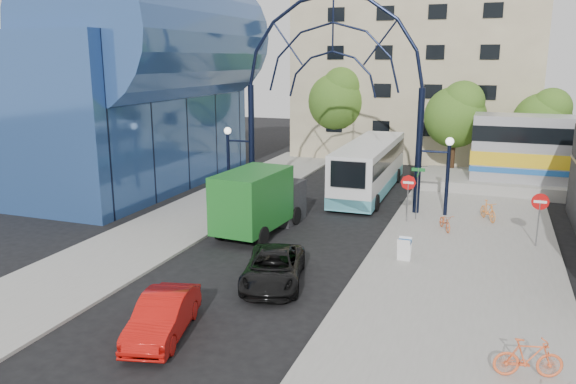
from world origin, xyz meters
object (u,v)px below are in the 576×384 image
at_px(red_sedan, 163,316).
at_px(tree_north_b, 339,98).
at_px(street_name_sign, 418,182).
at_px(bike_near_a, 445,222).
at_px(tree_north_a, 457,114).
at_px(gateway_arch, 332,58).
at_px(stop_sign, 408,187).
at_px(black_suv, 273,268).
at_px(bike_far_b, 529,358).
at_px(do_not_enter_sign, 540,207).
at_px(green_truck, 260,200).
at_px(sandwich_board, 404,247).
at_px(city_bus, 370,167).
at_px(bike_near_b, 488,211).
at_px(tree_north_c, 544,118).

bearing_deg(red_sedan, tree_north_b, 81.85).
bearing_deg(street_name_sign, bike_near_a, -42.26).
bearing_deg(tree_north_a, bike_near_a, -87.21).
xyz_separation_m(gateway_arch, red_sedan, (-0.50, -17.14, -7.89)).
bearing_deg(stop_sign, red_sedan, -109.28).
height_order(black_suv, bike_far_b, black_suv).
height_order(gateway_arch, street_name_sign, gateway_arch).
xyz_separation_m(tree_north_b, red_sedan, (3.38, -33.06, -4.60)).
distance_m(street_name_sign, black_suv, 11.48).
xyz_separation_m(do_not_enter_sign, bike_far_b, (-0.85, -11.94, -1.30)).
bearing_deg(bike_far_b, gateway_arch, 17.29).
distance_m(green_truck, red_sedan, 11.32).
xyz_separation_m(green_truck, red_sedan, (1.42, -11.19, -0.95)).
bearing_deg(bike_near_a, gateway_arch, 134.69).
distance_m(black_suv, bike_near_a, 10.76).
bearing_deg(sandwich_board, street_name_sign, 93.46).
bearing_deg(tree_north_b, red_sedan, -84.16).
height_order(street_name_sign, city_bus, city_bus).
relative_size(do_not_enter_sign, street_name_sign, 0.89).
bearing_deg(street_name_sign, tree_north_a, 86.04).
xyz_separation_m(black_suv, bike_far_b, (8.93, -3.87, 0.03)).
xyz_separation_m(do_not_enter_sign, red_sedan, (-11.50, -13.14, -1.31)).
bearing_deg(do_not_enter_sign, bike_far_b, -94.06).
relative_size(tree_north_a, bike_near_b, 4.01).
bearing_deg(sandwich_board, red_sedan, -123.77).
bearing_deg(gateway_arch, red_sedan, -91.66).
distance_m(street_name_sign, bike_near_b, 4.07).
bearing_deg(tree_north_b, bike_near_a, -60.33).
xyz_separation_m(street_name_sign, bike_near_a, (1.65, -1.50, -1.60)).
bearing_deg(sandwich_board, tree_north_c, 73.45).
bearing_deg(green_truck, city_bus, 76.21).
distance_m(street_name_sign, tree_north_c, 16.95).
distance_m(tree_north_c, city_bus, 14.66).
bearing_deg(stop_sign, bike_near_a, -23.61).
distance_m(stop_sign, do_not_enter_sign, 6.51).
distance_m(red_sedan, bike_far_b, 10.71).
bearing_deg(city_bus, gateway_arch, -109.16).
xyz_separation_m(bike_near_a, bike_near_b, (1.98, 2.61, 0.11)).
xyz_separation_m(tree_north_b, bike_near_b, (12.70, -16.21, -4.62)).
distance_m(green_truck, bike_far_b, 15.70).
bearing_deg(black_suv, tree_north_b, 85.92).
height_order(red_sedan, bike_far_b, red_sedan).
bearing_deg(green_truck, bike_far_b, -35.39).
bearing_deg(tree_north_a, tree_north_c, 18.44).
bearing_deg(city_bus, green_truck, -108.88).
bearing_deg(red_sedan, gateway_arch, 74.36).
bearing_deg(do_not_enter_sign, green_truck, -171.44).
height_order(black_suv, bike_near_a, black_suv).
xyz_separation_m(stop_sign, tree_north_b, (-8.68, 17.93, 3.27)).
bearing_deg(city_bus, tree_north_b, 113.53).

